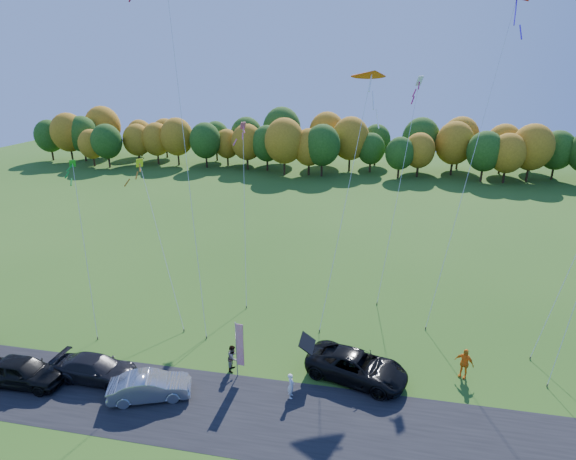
% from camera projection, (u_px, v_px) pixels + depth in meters
% --- Properties ---
extents(ground, '(160.00, 160.00, 0.00)m').
position_uv_depth(ground, '(270.00, 368.00, 27.83)').
color(ground, '#265015').
extents(asphalt_strip, '(90.00, 6.00, 0.01)m').
position_uv_depth(asphalt_strip, '(253.00, 414.00, 24.14)').
color(asphalt_strip, black).
rests_on(asphalt_strip, ground).
extents(tree_line, '(116.00, 12.00, 10.00)m').
position_uv_depth(tree_line, '(341.00, 174.00, 78.59)').
color(tree_line, '#1E4711').
rests_on(tree_line, ground).
extents(black_suv, '(6.53, 4.32, 1.67)m').
position_uv_depth(black_suv, '(357.00, 366.00, 26.70)').
color(black_suv, black).
rests_on(black_suv, ground).
extents(silver_sedan, '(4.75, 3.04, 1.48)m').
position_uv_depth(silver_sedan, '(150.00, 386.00, 25.15)').
color(silver_sedan, '#9C9BA0').
rests_on(silver_sedan, ground).
extents(dark_truck_a, '(5.04, 2.14, 1.45)m').
position_uv_depth(dark_truck_a, '(97.00, 369.00, 26.66)').
color(dark_truck_a, black).
rests_on(dark_truck_a, ground).
extents(dark_truck_b, '(4.99, 2.10, 1.68)m').
position_uv_depth(dark_truck_b, '(23.00, 371.00, 26.24)').
color(dark_truck_b, black).
rests_on(dark_truck_b, ground).
extents(person_tailgate_a, '(0.42, 0.60, 1.55)m').
position_uv_depth(person_tailgate_a, '(291.00, 386.00, 25.17)').
color(person_tailgate_a, white).
rests_on(person_tailgate_a, ground).
extents(person_tailgate_b, '(0.65, 0.83, 1.70)m').
position_uv_depth(person_tailgate_b, '(233.00, 358.00, 27.45)').
color(person_tailgate_b, gray).
rests_on(person_tailgate_b, ground).
extents(person_east, '(1.22, 0.97, 1.93)m').
position_uv_depth(person_east, '(464.00, 363.00, 26.78)').
color(person_east, orange).
rests_on(person_east, ground).
extents(feather_flag, '(0.50, 0.11, 3.74)m').
position_uv_depth(feather_flag, '(239.00, 344.00, 26.32)').
color(feather_flag, '#999999').
rests_on(feather_flag, ground).
extents(kite_delta_blue, '(6.43, 10.04, 27.24)m').
position_uv_depth(kite_delta_blue, '(183.00, 135.00, 31.01)').
color(kite_delta_blue, '#4C3F33').
rests_on(kite_delta_blue, ground).
extents(kite_parafoil_orange, '(7.67, 13.72, 23.44)m').
position_uv_depth(kite_parafoil_orange, '(474.00, 153.00, 33.56)').
color(kite_parafoil_orange, '#4C3F33').
rests_on(kite_parafoil_orange, ground).
extents(kite_delta_red, '(3.92, 11.50, 18.76)m').
position_uv_depth(kite_delta_red, '(348.00, 189.00, 33.29)').
color(kite_delta_red, '#4C3F33').
rests_on(kite_delta_red, ground).
extents(kite_diamond_yellow, '(5.34, 5.57, 11.51)m').
position_uv_depth(kite_diamond_yellow, '(161.00, 243.00, 32.56)').
color(kite_diamond_yellow, '#4C3F33').
rests_on(kite_diamond_yellow, ground).
extents(kite_diamond_green, '(2.98, 4.23, 11.88)m').
position_uv_depth(kite_diamond_green, '(85.00, 250.00, 30.76)').
color(kite_diamond_green, '#4C3F33').
rests_on(kite_diamond_green, ground).
extents(kite_diamond_white, '(2.92, 8.15, 17.31)m').
position_uv_depth(kite_diamond_white, '(399.00, 190.00, 35.71)').
color(kite_diamond_white, '#4C3F33').
rests_on(kite_diamond_white, ground).
extents(kite_diamond_pink, '(2.66, 8.34, 13.55)m').
position_uv_depth(kite_diamond_pink, '(245.00, 211.00, 36.33)').
color(kite_diamond_pink, '#4C3F33').
rests_on(kite_diamond_pink, ground).
extents(kite_diamond_blue_low, '(2.86, 3.84, 9.12)m').
position_uv_depth(kite_diamond_blue_low, '(573.00, 309.00, 26.06)').
color(kite_diamond_blue_low, '#4C3F33').
rests_on(kite_diamond_blue_low, ground).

